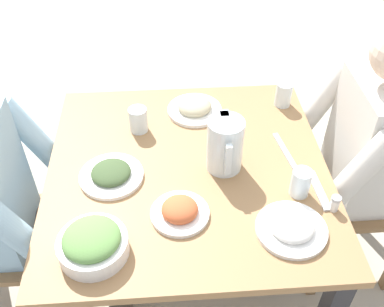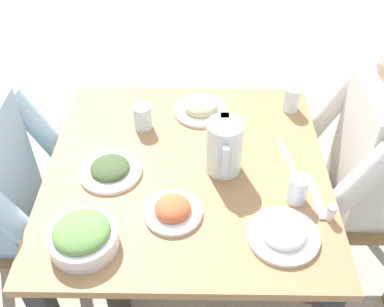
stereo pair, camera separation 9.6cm
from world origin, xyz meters
The scene contains 17 objects.
ground_plane centered at (0.00, 0.00, 0.00)m, with size 8.00×8.00×0.00m, color #B7AD99.
dining_table centered at (0.00, 0.00, 0.62)m, with size 0.95×0.95×0.73m.
chair_far centered at (-0.10, 0.78, 0.50)m, with size 0.40×0.40×0.89m.
diner_near centered at (0.03, -0.58, 0.65)m, with size 0.48×0.53×1.18m.
diner_far centered at (-0.10, 0.58, 0.65)m, with size 0.48×0.53×1.18m.
water_pitcher centered at (0.01, 0.12, 0.83)m, with size 0.16×0.12×0.19m.
salad_bowl centered at (0.32, -0.28, 0.77)m, with size 0.20×0.20×0.09m.
plate_rice_curry centered at (0.20, -0.04, 0.75)m, with size 0.18×0.18×0.06m.
plate_dolmas centered at (0.03, -0.25, 0.75)m, with size 0.21×0.21×0.04m.
plate_beans centered at (-0.31, 0.05, 0.75)m, with size 0.21×0.21×0.06m.
plate_yoghurt centered at (0.29, 0.29, 0.75)m, with size 0.21×0.21×0.05m.
water_glass_far_right centered at (-0.34, 0.40, 0.78)m, with size 0.06×0.06×0.10m, color silver.
water_glass_near_left centered at (0.14, 0.35, 0.78)m, with size 0.06×0.06×0.09m, color silver.
water_glass_center centered at (-0.22, -0.17, 0.78)m, with size 0.07×0.07×0.09m, color silver.
salt_shaker centered at (0.22, 0.44, 0.76)m, with size 0.03×0.03×0.05m.
fork_near centered at (0.14, 0.41, 0.74)m, with size 0.17×0.03×0.01m, color silver.
knife_near centered at (-0.06, 0.35, 0.74)m, with size 0.18×0.02×0.01m, color silver.
Camera 1 is at (1.08, -0.06, 1.78)m, focal length 41.66 mm.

